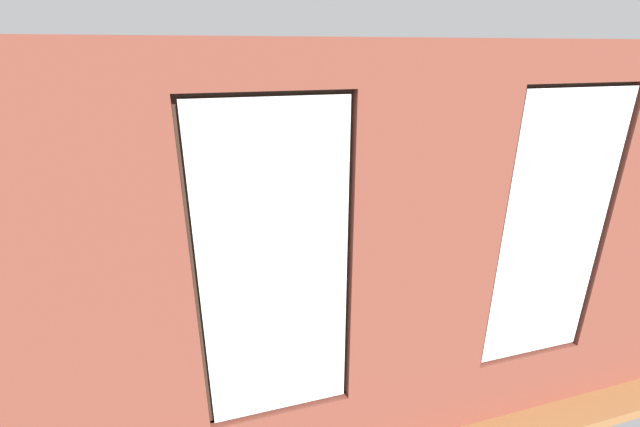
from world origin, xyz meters
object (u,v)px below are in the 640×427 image
object	(u,v)px
tv_flatscreen	(105,229)
potted_plant_corner_far_left	(596,282)
potted_plant_beside_window_right	(155,382)
couch_left	(496,263)
couch_by_window	(311,366)
potted_plant_near_tv	(154,295)
potted_plant_between_couches	(444,309)
coffee_table	(298,268)
potted_plant_foreground_right	(147,214)
papasan_chair	(260,209)
remote_black	(307,268)
cup_ceramic	(272,270)
potted_plant_corner_near_left	(410,191)
potted_plant_mid_room_small	(334,226)
table_plant_small	(319,248)
media_console	(115,280)
candle_jar	(297,261)
potted_plant_by_left_couch	(422,230)

from	to	relation	value
tv_flatscreen	potted_plant_corner_far_left	size ratio (longest dim) A/B	0.86
potted_plant_beside_window_right	couch_left	bearing A→B (deg)	-162.60
couch_by_window	potted_plant_near_tv	xyz separation A→B (m)	(1.42, -1.37, 0.19)
tv_flatscreen	potted_plant_between_couches	xyz separation A→B (m)	(-3.35, 2.26, -0.33)
coffee_table	potted_plant_foreground_right	world-z (taller)	potted_plant_foreground_right
papasan_chair	remote_black	bearing A→B (deg)	96.36
cup_ceramic	papasan_chair	size ratio (longest dim) A/B	0.08
potted_plant_corner_near_left	potted_plant_corner_far_left	distance (m)	4.10
potted_plant_foreground_right	potted_plant_mid_room_small	distance (m)	3.04
papasan_chair	potted_plant_corner_near_left	bearing A→B (deg)	-178.38
couch_by_window	couch_left	distance (m)	3.18
table_plant_small	potted_plant_beside_window_right	size ratio (longest dim) A/B	0.21
remote_black	media_console	world-z (taller)	media_console
media_console	potted_plant_near_tv	xyz separation A→B (m)	(-0.55, 0.93, 0.24)
couch_by_window	media_console	xyz separation A→B (m)	(1.97, -2.31, -0.05)
potted_plant_between_couches	potted_plant_foreground_right	bearing A→B (deg)	-52.01
candle_jar	table_plant_small	world-z (taller)	table_plant_small
potted_plant_foreground_right	potted_plant_corner_far_left	world-z (taller)	potted_plant_corner_far_left
potted_plant_beside_window_right	potted_plant_between_couches	size ratio (longest dim) A/B	0.85
tv_flatscreen	papasan_chair	xyz separation A→B (m)	(-2.12, -1.61, -0.53)
papasan_chair	potted_plant_between_couches	bearing A→B (deg)	107.58
potted_plant_foreground_right	papasan_chair	bearing A→B (deg)	178.99
candle_jar	potted_plant_near_tv	xyz separation A→B (m)	(1.73, 0.43, 0.05)
potted_plant_corner_near_left	potted_plant_corner_far_left	size ratio (longest dim) A/B	0.85
couch_by_window	papasan_chair	bearing A→B (deg)	-92.28
coffee_table	media_console	xyz separation A→B (m)	(2.28, -0.51, -0.08)
potted_plant_foreground_right	potted_plant_near_tv	xyz separation A→B (m)	(-0.25, 2.58, -0.03)
cup_ceramic	potted_plant_near_tv	distance (m)	1.40
table_plant_small	candle_jar	bearing A→B (deg)	24.24
potted_plant_corner_near_left	potted_plant_foreground_right	distance (m)	4.75
cup_ceramic	remote_black	distance (m)	0.46
table_plant_small	couch_left	bearing A→B (deg)	162.38
potted_plant_corner_near_left	coffee_table	bearing A→B (deg)	38.49
couch_left	media_console	distance (m)	5.02
potted_plant_by_left_couch	potted_plant_corner_near_left	size ratio (longest dim) A/B	0.44
couch_by_window	potted_plant_foreground_right	bearing A→B (deg)	-67.15
potted_plant_by_left_couch	tv_flatscreen	bearing A→B (deg)	2.72
cup_ceramic	potted_plant_beside_window_right	xyz separation A→B (m)	(1.26, 1.78, 0.13)
coffee_table	couch_by_window	bearing A→B (deg)	80.05
couch_left	potted_plant_between_couches	distance (m)	1.98
candle_jar	potted_plant_corner_near_left	world-z (taller)	potted_plant_corner_near_left
coffee_table	potted_plant_mid_room_small	bearing A→B (deg)	-127.47
table_plant_small	remote_black	xyz separation A→B (m)	(0.24, 0.28, -0.12)
cup_ceramic	potted_plant_corner_far_left	world-z (taller)	potted_plant_corner_far_left
couch_left	potted_plant_beside_window_right	distance (m)	4.46
coffee_table	potted_plant_between_couches	xyz separation A→B (m)	(-1.07, 1.75, 0.29)
papasan_chair	couch_left	bearing A→B (deg)	135.91
table_plant_small	potted_plant_between_couches	distance (m)	2.04
couch_by_window	potted_plant_corner_near_left	xyz separation A→B (m)	(-3.09, -4.00, 0.15)
potted_plant_by_left_couch	potted_plant_mid_room_small	distance (m)	1.41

